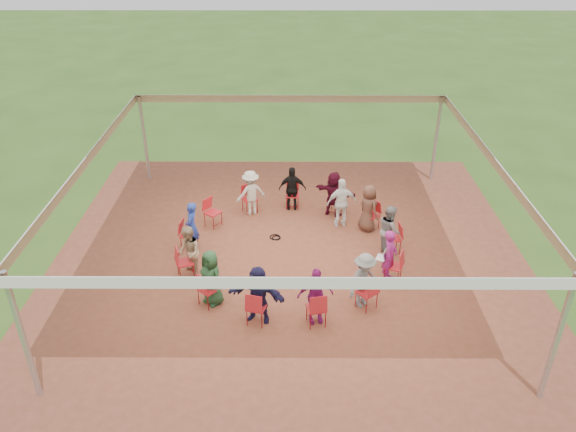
{
  "coord_description": "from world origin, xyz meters",
  "views": [
    {
      "loc": [
        0.01,
        -13.01,
        8.64
      ],
      "look_at": [
        -0.05,
        0.3,
        1.13
      ],
      "focal_mm": 35.0,
      "sensor_mm": 36.0,
      "label": 1
    }
  ],
  "objects_px": {
    "chair_0": "(393,266)",
    "standing_person": "(342,203)",
    "person_seated_1": "(389,230)",
    "person_seated_8": "(211,278)",
    "person_seated_4": "(292,189)",
    "chair_3": "(335,200)",
    "person_seated_9": "(258,294)",
    "chair_5": "(250,199)",
    "chair_8": "(185,262)",
    "chair_11": "(316,308)",
    "person_seated_7": "(189,252)",
    "laptop": "(383,256)",
    "chair_10": "(257,307)",
    "cable_coil": "(276,237)",
    "person_seated_3": "(334,194)",
    "person_seated_0": "(390,256)",
    "chair_2": "(371,215)",
    "chair_4": "(292,195)",
    "person_seated_6": "(192,226)",
    "person_seated_5": "(251,193)",
    "chair_1": "(393,238)",
    "chair_9": "(208,289)",
    "person_seated_10": "(315,295)",
    "chair_6": "(213,213)",
    "chair_7": "(189,235)",
    "person_seated_2": "(368,208)",
    "person_seated_11": "(364,280)",
    "chair_12": "(367,292)"
  },
  "relations": [
    {
      "from": "standing_person",
      "to": "chair_9",
      "type": "bearing_deg",
      "value": 38.4
    },
    {
      "from": "chair_8",
      "to": "person_seated_7",
      "type": "height_order",
      "value": "person_seated_7"
    },
    {
      "from": "person_seated_11",
      "to": "person_seated_9",
      "type": "bearing_deg",
      "value": 152.31
    },
    {
      "from": "chair_12",
      "to": "person_seated_5",
      "type": "xyz_separation_m",
      "value": [
        -3.06,
        4.68,
        0.28
      ]
    },
    {
      "from": "chair_4",
      "to": "person_seated_7",
      "type": "relative_size",
      "value": 0.62
    },
    {
      "from": "chair_11",
      "to": "person_seated_3",
      "type": "xyz_separation_m",
      "value": [
        0.73,
        5.22,
        0.28
      ]
    },
    {
      "from": "person_seated_0",
      "to": "person_seated_1",
      "type": "relative_size",
      "value": 1.0
    },
    {
      "from": "person_seated_3",
      "to": "cable_coil",
      "type": "xyz_separation_m",
      "value": [
        -1.77,
        -1.41,
        -0.71
      ]
    },
    {
      "from": "chair_11",
      "to": "person_seated_7",
      "type": "xyz_separation_m",
      "value": [
        -3.22,
        1.9,
        0.28
      ]
    },
    {
      "from": "laptop",
      "to": "chair_3",
      "type": "bearing_deg",
      "value": 38.24
    },
    {
      "from": "chair_10",
      "to": "cable_coil",
      "type": "xyz_separation_m",
      "value": [
        0.34,
        3.77,
        -0.43
      ]
    },
    {
      "from": "person_seated_4",
      "to": "person_seated_1",
      "type": "bearing_deg",
      "value": 138.46
    },
    {
      "from": "chair_9",
      "to": "person_seated_8",
      "type": "height_order",
      "value": "person_seated_8"
    },
    {
      "from": "laptop",
      "to": "chair_7",
      "type": "bearing_deg",
      "value": 97.28
    },
    {
      "from": "chair_1",
      "to": "person_seated_5",
      "type": "distance_m",
      "value": 4.65
    },
    {
      "from": "chair_2",
      "to": "chair_4",
      "type": "xyz_separation_m",
      "value": [
        -2.33,
        1.31,
        0.0
      ]
    },
    {
      "from": "chair_0",
      "to": "standing_person",
      "type": "relative_size",
      "value": 0.58
    },
    {
      "from": "chair_9",
      "to": "person_seated_9",
      "type": "bearing_deg",
      "value": 18.78
    },
    {
      "from": "person_seated_4",
      "to": "laptop",
      "type": "height_order",
      "value": "person_seated_4"
    },
    {
      "from": "chair_5",
      "to": "chair_8",
      "type": "height_order",
      "value": "same"
    },
    {
      "from": "chair_1",
      "to": "standing_person",
      "type": "xyz_separation_m",
      "value": [
        -1.32,
        1.46,
        0.33
      ]
    },
    {
      "from": "laptop",
      "to": "chair_11",
      "type": "bearing_deg",
      "value": 157.87
    },
    {
      "from": "laptop",
      "to": "person_seated_0",
      "type": "bearing_deg",
      "value": -90.0
    },
    {
      "from": "chair_10",
      "to": "person_seated_1",
      "type": "relative_size",
      "value": 0.62
    },
    {
      "from": "chair_1",
      "to": "chair_4",
      "type": "distance_m",
      "value": 3.82
    },
    {
      "from": "chair_2",
      "to": "chair_3",
      "type": "relative_size",
      "value": 1.0
    },
    {
      "from": "person_seated_5",
      "to": "chair_6",
      "type": "bearing_deg",
      "value": 8.91
    },
    {
      "from": "chair_1",
      "to": "chair_8",
      "type": "relative_size",
      "value": 1.0
    },
    {
      "from": "chair_12",
      "to": "person_seated_3",
      "type": "bearing_deg",
      "value": 56.23
    },
    {
      "from": "person_seated_5",
      "to": "person_seated_4",
      "type": "bearing_deg",
      "value": 166.15
    },
    {
      "from": "chair_5",
      "to": "chair_9",
      "type": "relative_size",
      "value": 1.0
    },
    {
      "from": "chair_4",
      "to": "chair_5",
      "type": "bearing_deg",
      "value": 13.85
    },
    {
      "from": "person_seated_7",
      "to": "person_seated_10",
      "type": "relative_size",
      "value": 1.0
    },
    {
      "from": "person_seated_1",
      "to": "person_seated_8",
      "type": "xyz_separation_m",
      "value": [
        -4.63,
        -2.27,
        0.0
      ]
    },
    {
      "from": "chair_10",
      "to": "cable_coil",
      "type": "bearing_deg",
      "value": 100.21
    },
    {
      "from": "person_seated_8",
      "to": "person_seated_5",
      "type": "bearing_deg",
      "value": 124.62
    },
    {
      "from": "person_seated_1",
      "to": "person_seated_6",
      "type": "distance_m",
      "value": 5.47
    },
    {
      "from": "chair_4",
      "to": "chair_6",
      "type": "xyz_separation_m",
      "value": [
        -2.4,
        -1.18,
        0.0
      ]
    },
    {
      "from": "chair_1",
      "to": "chair_6",
      "type": "bearing_deg",
      "value": 69.23
    },
    {
      "from": "chair_9",
      "to": "laptop",
      "type": "xyz_separation_m",
      "value": [
        4.37,
        1.11,
        0.24
      ]
    },
    {
      "from": "person_seated_9",
      "to": "person_seated_11",
      "type": "bearing_deg",
      "value": 27.69
    },
    {
      "from": "chair_5",
      "to": "standing_person",
      "type": "height_order",
      "value": "standing_person"
    },
    {
      "from": "person_seated_2",
      "to": "chair_7",
      "type": "bearing_deg",
      "value": 68.77
    },
    {
      "from": "chair_3",
      "to": "person_seated_9",
      "type": "height_order",
      "value": "person_seated_9"
    },
    {
      "from": "person_seated_8",
      "to": "person_seated_1",
      "type": "bearing_deg",
      "value": 69.23
    },
    {
      "from": "person_seated_0",
      "to": "person_seated_8",
      "type": "height_order",
      "value": "same"
    },
    {
      "from": "chair_7",
      "to": "chair_4",
      "type": "bearing_deg",
      "value": 138.46
    },
    {
      "from": "chair_5",
      "to": "person_seated_5",
      "type": "relative_size",
      "value": 0.62
    },
    {
      "from": "person_seated_1",
      "to": "person_seated_8",
      "type": "distance_m",
      "value": 5.16
    },
    {
      "from": "chair_7",
      "to": "person_seated_10",
      "type": "relative_size",
      "value": 0.62
    }
  ]
}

